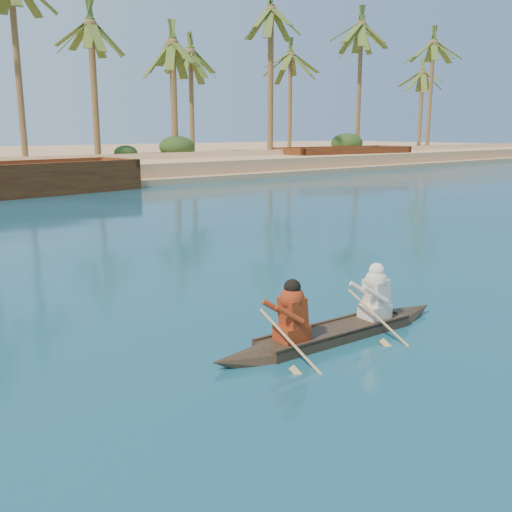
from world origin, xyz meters
TOP-DOWN VIEW (x-y plane):
  - ground at (0.00, 0.00)m, footprint 160.00×160.00m
  - palm_grove at (0.00, 35.00)m, footprint 110.00×14.00m
  - shrub_cluster at (0.00, 31.50)m, footprint 100.00×6.00m
  - canoe at (-8.00, -4.00)m, footprint 4.92×0.97m
  - barge_mid at (-4.94, 22.00)m, footprint 12.80×5.58m
  - barge_right at (26.27, 27.00)m, footprint 13.82×5.80m

SIDE VIEW (x-z plane):
  - ground at x=0.00m, z-range 0.00..0.00m
  - canoe at x=-8.00m, z-range -0.41..0.93m
  - barge_mid at x=-4.94m, z-range -0.31..1.76m
  - barge_right at x=26.27m, z-range -0.34..1.90m
  - shrub_cluster at x=0.00m, z-range 0.00..2.40m
  - palm_grove at x=0.00m, z-range 0.00..16.00m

